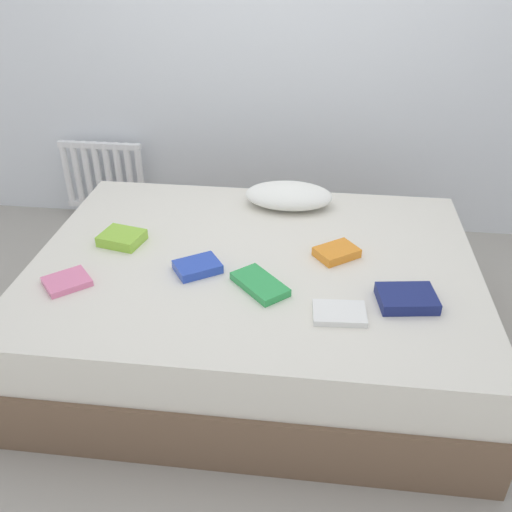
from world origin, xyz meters
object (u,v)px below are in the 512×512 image
(bed, at_px, (255,304))
(pillow, at_px, (289,196))
(textbook_lime, at_px, (122,238))
(textbook_orange, at_px, (337,252))
(textbook_white, at_px, (339,313))
(textbook_navy, at_px, (407,298))
(textbook_blue, at_px, (198,267))
(textbook_green, at_px, (260,284))
(radiator, at_px, (104,176))
(textbook_pink, at_px, (67,282))

(bed, relative_size, pillow, 4.40)
(bed, distance_m, textbook_lime, 0.69)
(bed, bearing_deg, textbook_orange, 9.17)
(textbook_white, xyz_separation_m, textbook_orange, (-0.01, 0.43, 0.01))
(textbook_navy, bearing_deg, textbook_lime, 157.30)
(textbook_lime, distance_m, textbook_blue, 0.44)
(textbook_blue, height_order, textbook_navy, textbook_navy)
(pillow, distance_m, textbook_green, 0.77)
(textbook_orange, distance_m, textbook_lime, 0.99)
(pillow, xyz_separation_m, textbook_orange, (0.25, -0.48, -0.04))
(radiator, relative_size, textbook_green, 2.21)
(textbook_white, height_order, textbook_lime, textbook_lime)
(radiator, bearing_deg, textbook_lime, -64.88)
(bed, height_order, textbook_lime, textbook_lime)
(bed, relative_size, textbook_pink, 11.50)
(textbook_pink, bearing_deg, radiator, 64.43)
(textbook_blue, distance_m, textbook_pink, 0.54)
(textbook_white, bearing_deg, textbook_lime, 152.74)
(textbook_white, xyz_separation_m, textbook_blue, (-0.60, 0.24, 0.01))
(textbook_white, bearing_deg, textbook_pink, 172.35)
(textbook_white, bearing_deg, pillow, 102.20)
(textbook_orange, distance_m, textbook_blue, 0.62)
(textbook_orange, bearing_deg, textbook_green, -174.66)
(textbook_green, bearing_deg, pillow, 132.55)
(bed, distance_m, textbook_blue, 0.38)
(textbook_green, xyz_separation_m, textbook_orange, (0.31, 0.28, 0.00))
(textbook_green, bearing_deg, textbook_white, 22.44)
(radiator, distance_m, textbook_white, 2.21)
(textbook_green, bearing_deg, textbook_pink, -127.49)
(textbook_lime, bearing_deg, textbook_navy, -1.71)
(textbook_pink, bearing_deg, pillow, 2.99)
(textbook_white, relative_size, textbook_orange, 1.12)
(bed, relative_size, textbook_blue, 10.82)
(radiator, bearing_deg, textbook_orange, -36.79)
(pillow, height_order, textbook_pink, pillow)
(textbook_white, relative_size, textbook_blue, 1.09)
(pillow, bearing_deg, textbook_navy, -56.95)
(textbook_white, relative_size, textbook_navy, 0.91)
(textbook_green, relative_size, textbook_navy, 1.12)
(radiator, xyz_separation_m, textbook_orange, (1.53, -1.14, 0.20))
(textbook_lime, bearing_deg, textbook_blue, -13.19)
(textbook_navy, bearing_deg, textbook_pink, 173.15)
(textbook_white, distance_m, textbook_navy, 0.29)
(textbook_green, height_order, textbook_orange, textbook_orange)
(textbook_navy, distance_m, textbook_pink, 1.38)
(bed, height_order, radiator, radiator)
(pillow, height_order, textbook_green, pillow)
(textbook_orange, bearing_deg, radiator, 106.36)
(textbook_lime, bearing_deg, radiator, 127.92)
(pillow, xyz_separation_m, textbook_green, (-0.06, -0.76, -0.04))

